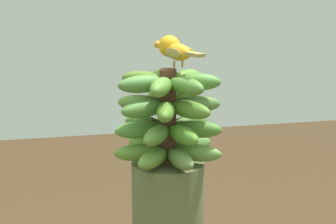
# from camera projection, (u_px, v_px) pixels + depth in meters

# --- Properties ---
(banana_bunch) EXTENTS (0.27, 0.27, 0.23)m
(banana_bunch) POSITION_uv_depth(u_px,v_px,m) (168.00, 117.00, 1.40)
(banana_bunch) COLOR #4C2D1E
(banana_bunch) RESTS_ON banana_tree
(perched_bird) EXTENTS (0.18, 0.08, 0.08)m
(perched_bird) POSITION_uv_depth(u_px,v_px,m) (174.00, 49.00, 1.39)
(perched_bird) COLOR #C68933
(perched_bird) RESTS_ON banana_bunch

